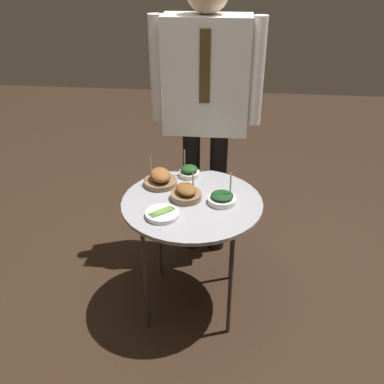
{
  "coord_description": "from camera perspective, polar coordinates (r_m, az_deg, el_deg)",
  "views": [
    {
      "loc": [
        0.19,
        -1.77,
        1.72
      ],
      "look_at": [
        0.0,
        0.0,
        0.7
      ],
      "focal_mm": 40.0,
      "sensor_mm": 36.0,
      "label": 1
    }
  ],
  "objects": [
    {
      "name": "bowl_spinach_mid_right",
      "position": [
        2.06,
        4.03,
        -0.8
      ],
      "size": [
        0.14,
        0.14,
        0.16
      ],
      "color": "white",
      "rests_on": "serving_cart"
    },
    {
      "name": "waiter_figure",
      "position": [
        2.39,
        1.89,
        13.41
      ],
      "size": [
        0.61,
        0.23,
        1.65
      ],
      "color": "black",
      "rests_on": "ground_plane"
    },
    {
      "name": "serving_cart",
      "position": [
        2.1,
        0.0,
        -2.21
      ],
      "size": [
        0.69,
        0.69,
        0.65
      ],
      "color": "#939399",
      "rests_on": "ground_plane"
    },
    {
      "name": "ground_plane",
      "position": [
        2.48,
        0.0,
        -14.17
      ],
      "size": [
        8.0,
        8.0,
        0.0
      ],
      "primitive_type": "plane",
      "color": "black"
    },
    {
      "name": "bowl_spinach_far_rim",
      "position": [
        2.29,
        -0.38,
        2.75
      ],
      "size": [
        0.11,
        0.11,
        0.15
      ],
      "color": "silver",
      "rests_on": "serving_cart"
    },
    {
      "name": "bowl_roast_back_left",
      "position": [
        2.21,
        -4.24,
        1.81
      ],
      "size": [
        0.17,
        0.17,
        0.16
      ],
      "color": "brown",
      "rests_on": "serving_cart"
    },
    {
      "name": "bowl_asparagus_near_rim",
      "position": [
        1.96,
        -3.98,
        -2.93
      ],
      "size": [
        0.16,
        0.16,
        0.03
      ],
      "color": "silver",
      "rests_on": "serving_cart"
    },
    {
      "name": "bowl_roast_mid_left",
      "position": [
        2.08,
        -0.79,
        -0.14
      ],
      "size": [
        0.15,
        0.16,
        0.14
      ],
      "color": "brown",
      "rests_on": "serving_cart"
    }
  ]
}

